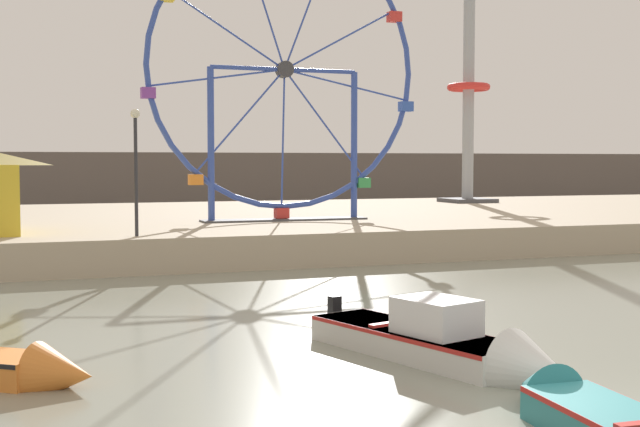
{
  "coord_description": "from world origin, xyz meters",
  "views": [
    {
      "loc": [
        -7.43,
        -9.51,
        3.74
      ],
      "look_at": [
        0.05,
        10.97,
        2.4
      ],
      "focal_mm": 47.59,
      "sensor_mm": 36.0,
      "label": 1
    }
  ],
  "objects_px": {
    "motorboat_pale_grey": "(452,346)",
    "promenade_lamp_near": "(136,154)",
    "ferris_wheel_blue_frame": "(285,75)",
    "motorboat_teal_painted": "(595,418)",
    "drop_tower_steel_tower": "(468,93)"
  },
  "relations": [
    {
      "from": "promenade_lamp_near",
      "to": "drop_tower_steel_tower",
      "type": "bearing_deg",
      "value": 37.27
    },
    {
      "from": "motorboat_pale_grey",
      "to": "drop_tower_steel_tower",
      "type": "xyz_separation_m",
      "value": [
        19.07,
        32.59,
        7.55
      ]
    },
    {
      "from": "motorboat_pale_grey",
      "to": "ferris_wheel_blue_frame",
      "type": "relative_size",
      "value": 0.5
    },
    {
      "from": "motorboat_pale_grey",
      "to": "ferris_wheel_blue_frame",
      "type": "bearing_deg",
      "value": 153.53
    },
    {
      "from": "drop_tower_steel_tower",
      "to": "promenade_lamp_near",
      "type": "height_order",
      "value": "drop_tower_steel_tower"
    },
    {
      "from": "motorboat_pale_grey",
      "to": "promenade_lamp_near",
      "type": "distance_m",
      "value": 16.19
    },
    {
      "from": "motorboat_teal_painted",
      "to": "ferris_wheel_blue_frame",
      "type": "height_order",
      "value": "ferris_wheel_blue_frame"
    },
    {
      "from": "motorboat_teal_painted",
      "to": "drop_tower_steel_tower",
      "type": "xyz_separation_m",
      "value": [
        19.21,
        36.82,
        7.64
      ]
    },
    {
      "from": "ferris_wheel_blue_frame",
      "to": "promenade_lamp_near",
      "type": "distance_m",
      "value": 9.65
    },
    {
      "from": "motorboat_pale_grey",
      "to": "promenade_lamp_near",
      "type": "height_order",
      "value": "promenade_lamp_near"
    },
    {
      "from": "promenade_lamp_near",
      "to": "ferris_wheel_blue_frame",
      "type": "bearing_deg",
      "value": 38.54
    },
    {
      "from": "ferris_wheel_blue_frame",
      "to": "drop_tower_steel_tower",
      "type": "distance_m",
      "value": 19.44
    },
    {
      "from": "motorboat_pale_grey",
      "to": "motorboat_teal_painted",
      "type": "distance_m",
      "value": 4.23
    },
    {
      "from": "ferris_wheel_blue_frame",
      "to": "promenade_lamp_near",
      "type": "height_order",
      "value": "ferris_wheel_blue_frame"
    },
    {
      "from": "motorboat_teal_painted",
      "to": "motorboat_pale_grey",
      "type": "bearing_deg",
      "value": 1.75
    }
  ]
}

